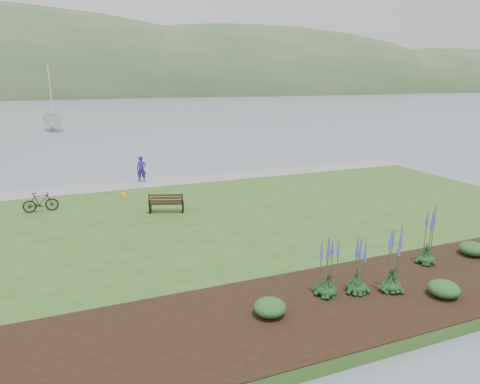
% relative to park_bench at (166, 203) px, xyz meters
% --- Properties ---
extents(ground, '(600.00, 600.00, 0.00)m').
position_rel_park_bench_xyz_m(ground, '(1.78, -0.63, -0.91)').
color(ground, slate).
rests_on(ground, ground).
extents(lawn, '(34.00, 20.00, 0.40)m').
position_rel_park_bench_xyz_m(lawn, '(1.78, -2.63, -0.71)').
color(lawn, '#30591F').
rests_on(lawn, ground).
extents(shoreline_path, '(34.00, 2.20, 0.03)m').
position_rel_park_bench_xyz_m(shoreline_path, '(1.78, 6.27, -0.49)').
color(shoreline_path, gray).
rests_on(shoreline_path, lawn).
extents(garden_bed, '(24.00, 4.40, 0.04)m').
position_rel_park_bench_xyz_m(garden_bed, '(4.78, -10.43, -0.49)').
color(garden_bed, black).
rests_on(garden_bed, lawn).
extents(far_hillside, '(580.00, 80.00, 38.00)m').
position_rel_park_bench_xyz_m(far_hillside, '(21.78, 169.37, -0.91)').
color(far_hillside, '#3B5831').
rests_on(far_hillside, ground).
extents(park_bench, '(1.76, 1.15, 1.02)m').
position_rel_park_bench_xyz_m(park_bench, '(0.00, 0.00, 0.00)').
color(park_bench, black).
rests_on(park_bench, lawn).
extents(person, '(0.82, 0.69, 1.94)m').
position_rel_park_bench_xyz_m(person, '(-0.06, 6.87, 0.46)').
color(person, navy).
rests_on(person, lawn).
extents(bicycle_b, '(0.49, 1.63, 0.98)m').
position_rel_park_bench_xyz_m(bicycle_b, '(-5.68, 2.42, -0.02)').
color(bicycle_b, black).
rests_on(bicycle_b, lawn).
extents(sailboat, '(12.08, 12.23, 27.32)m').
position_rel_park_bench_xyz_m(sailboat, '(-5.76, 42.92, -0.91)').
color(sailboat, silver).
rests_on(sailboat, ground).
extents(pannier, '(0.27, 0.34, 0.32)m').
position_rel_park_bench_xyz_m(pannier, '(-1.64, 3.24, -0.35)').
color(pannier, yellow).
rests_on(pannier, lawn).
extents(echium_0, '(0.62, 0.62, 2.28)m').
position_rel_park_bench_xyz_m(echium_0, '(4.63, -10.51, 0.47)').
color(echium_0, '#133519').
rests_on(echium_0, garden_bed).
extents(echium_1, '(0.62, 0.62, 2.39)m').
position_rel_park_bench_xyz_m(echium_1, '(7.14, -9.34, 0.46)').
color(echium_1, '#133519').
rests_on(echium_1, garden_bed).
extents(echium_4, '(0.62, 0.62, 2.18)m').
position_rel_park_bench_xyz_m(echium_4, '(2.65, -10.01, 0.47)').
color(echium_4, '#133519').
rests_on(echium_4, garden_bed).
extents(echium_5, '(0.62, 0.62, 1.97)m').
position_rel_park_bench_xyz_m(echium_5, '(3.61, -10.17, 0.27)').
color(echium_5, '#133519').
rests_on(echium_5, garden_bed).
extents(shrub_0, '(0.90, 0.90, 0.45)m').
position_rel_park_bench_xyz_m(shrub_0, '(0.57, -10.38, -0.24)').
color(shrub_0, '#1E4C21').
rests_on(shrub_0, garden_bed).
extents(shrub_1, '(0.92, 0.92, 0.46)m').
position_rel_park_bench_xyz_m(shrub_1, '(5.84, -11.35, -0.24)').
color(shrub_1, '#1E4C21').
rests_on(shrub_1, garden_bed).
extents(shrub_2, '(0.95, 0.95, 0.47)m').
position_rel_park_bench_xyz_m(shrub_2, '(9.30, -9.41, -0.23)').
color(shrub_2, '#1E4C21').
rests_on(shrub_2, garden_bed).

